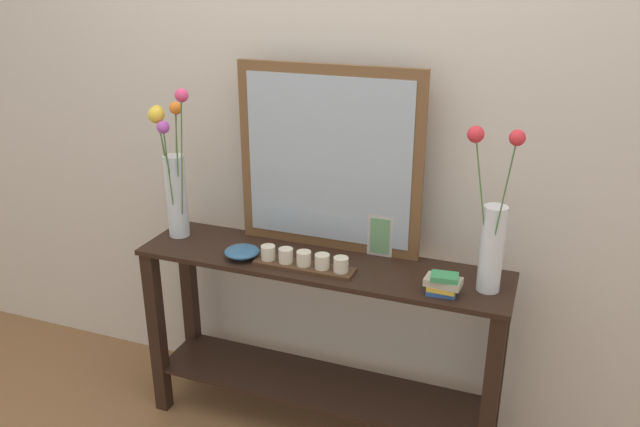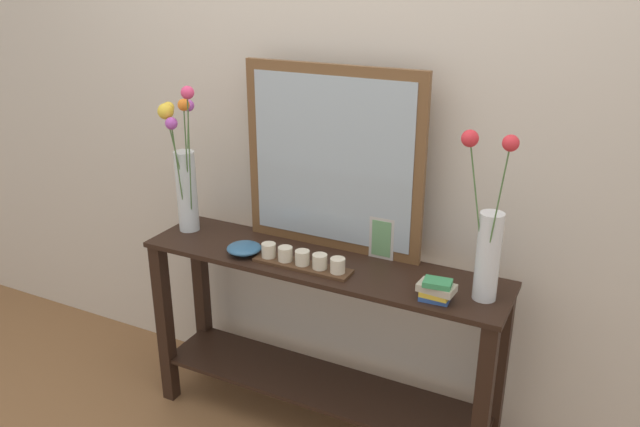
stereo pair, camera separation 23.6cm
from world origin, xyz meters
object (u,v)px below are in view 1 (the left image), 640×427
(console_table, at_px, (320,329))
(book_stack, at_px, (443,284))
(vase_right, at_px, (492,236))
(decorative_bowl, at_px, (242,252))
(candle_tray, at_px, (304,261))
(picture_frame_small, at_px, (380,236))
(tall_vase_left, at_px, (174,177))
(mirror_leaning, at_px, (329,160))

(console_table, bearing_deg, book_stack, -11.27)
(vase_right, relative_size, decorative_bowl, 4.36)
(candle_tray, distance_m, picture_frame_small, 0.32)
(candle_tray, relative_size, picture_frame_small, 2.31)
(console_table, relative_size, vase_right, 2.44)
(console_table, relative_size, picture_frame_small, 8.65)
(picture_frame_small, relative_size, decorative_bowl, 1.23)
(candle_tray, xyz_separation_m, picture_frame_small, (0.24, 0.21, 0.06))
(tall_vase_left, relative_size, decorative_bowl, 4.74)
(tall_vase_left, relative_size, candle_tray, 1.67)
(candle_tray, xyz_separation_m, decorative_bowl, (-0.26, -0.00, -0.00))
(mirror_leaning, relative_size, tall_vase_left, 1.14)
(console_table, bearing_deg, candle_tray, -115.32)
(console_table, xyz_separation_m, tall_vase_left, (-0.64, 0.01, 0.57))
(picture_frame_small, distance_m, book_stack, 0.37)
(mirror_leaning, height_order, candle_tray, mirror_leaning)
(decorative_bowl, bearing_deg, book_stack, -1.40)
(mirror_leaning, xyz_separation_m, vase_right, (0.65, -0.16, -0.16))
(book_stack, bearing_deg, picture_frame_small, 141.67)
(candle_tray, distance_m, book_stack, 0.53)
(console_table, height_order, picture_frame_small, picture_frame_small)
(candle_tray, bearing_deg, tall_vase_left, 171.58)
(console_table, distance_m, mirror_leaning, 0.69)
(tall_vase_left, relative_size, book_stack, 5.00)
(console_table, distance_m, vase_right, 0.82)
(picture_frame_small, xyz_separation_m, decorative_bowl, (-0.50, -0.21, -0.06))
(mirror_leaning, height_order, tall_vase_left, mirror_leaning)
(picture_frame_small, bearing_deg, console_table, -146.79)
(candle_tray, bearing_deg, decorative_bowl, -179.51)
(vase_right, relative_size, candle_tray, 1.53)
(vase_right, bearing_deg, console_table, 178.46)
(mirror_leaning, bearing_deg, console_table, -82.72)
(picture_frame_small, bearing_deg, mirror_leaning, 177.44)
(tall_vase_left, distance_m, picture_frame_small, 0.87)
(tall_vase_left, xyz_separation_m, candle_tray, (0.60, -0.09, -0.24))
(vase_right, xyz_separation_m, book_stack, (-0.14, -0.08, -0.17))
(book_stack, bearing_deg, decorative_bowl, 178.60)
(decorative_bowl, distance_m, book_stack, 0.79)
(mirror_leaning, xyz_separation_m, book_stack, (0.51, -0.24, -0.33))
(console_table, relative_size, decorative_bowl, 10.63)
(vase_right, xyz_separation_m, candle_tray, (-0.67, -0.06, -0.18))
(console_table, xyz_separation_m, candle_tray, (-0.04, -0.08, 0.33))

